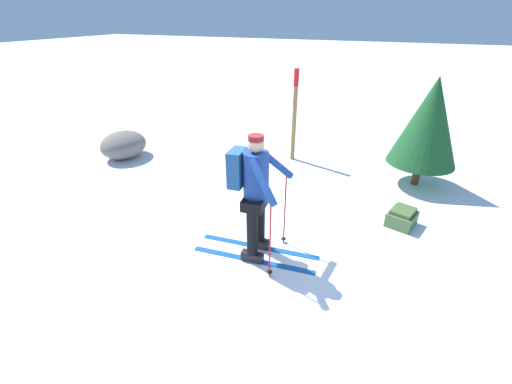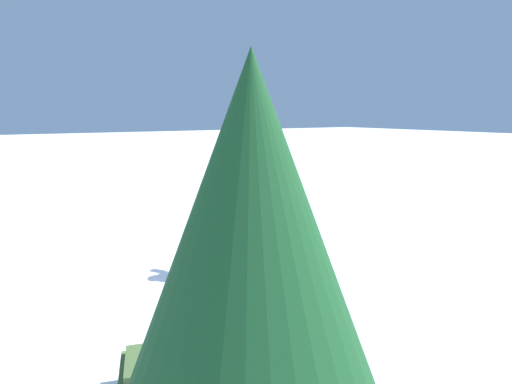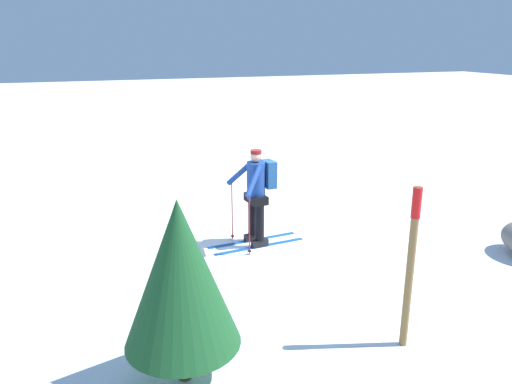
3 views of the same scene
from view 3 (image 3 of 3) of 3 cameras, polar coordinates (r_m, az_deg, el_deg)
name	(u,v)px [view 3 (image 3 of 3)]	position (r m, az deg, el deg)	size (l,w,h in m)	color
ground_plane	(264,249)	(8.78, 0.97, -6.53)	(80.00, 80.00, 0.00)	white
skier	(257,191)	(8.68, 0.15, 0.11)	(0.93, 1.74, 1.71)	#144C9E
dropped_backpack	(172,294)	(7.15, -9.57, -11.40)	(0.53, 0.49, 0.28)	#4C6B38
trail_marker	(411,257)	(5.98, 17.32, -7.12)	(0.11, 0.11, 1.97)	olive
pine_tree	(180,274)	(5.16, -8.66, -9.25)	(1.22, 1.22, 2.04)	#4C331E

